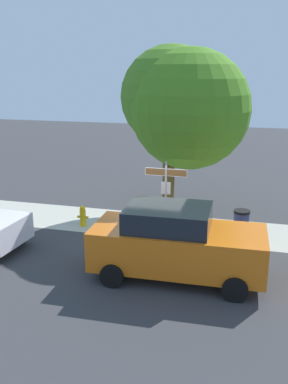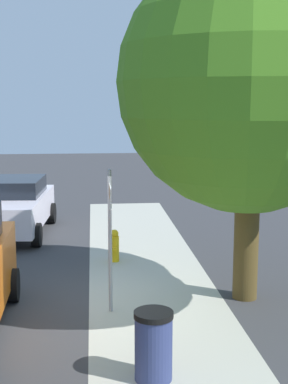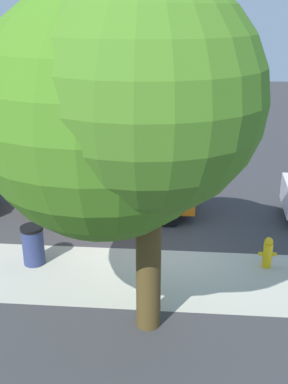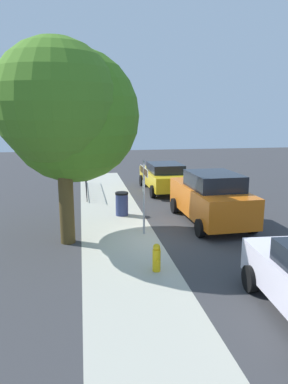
% 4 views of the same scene
% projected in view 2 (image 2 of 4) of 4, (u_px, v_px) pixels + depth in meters
% --- Properties ---
extents(ground_plane, '(60.00, 60.00, 0.00)m').
position_uv_depth(ground_plane, '(89.00, 302.00, 10.32)').
color(ground_plane, '#38383A').
extents(sidewalk_strip, '(24.00, 2.60, 0.00)m').
position_uv_depth(sidewalk_strip, '(172.00, 346.00, 8.48)').
color(sidewalk_strip, '#B0AE9D').
rests_on(sidewalk_strip, ground_plane).
extents(street_sign, '(1.41, 0.07, 2.62)m').
position_uv_depth(street_sign, '(110.00, 215.00, 9.59)').
color(street_sign, '#9EA0A5').
rests_on(street_sign, ground_plane).
extents(shade_tree, '(4.93, 4.61, 6.45)m').
position_uv_depth(shade_tree, '(249.00, 77.00, 9.40)').
color(shade_tree, '#513F1D').
rests_on(shade_tree, ground_plane).
extents(car_white, '(4.23, 2.19, 1.59)m').
position_uv_depth(car_white, '(14.00, 206.00, 15.51)').
color(car_white, white).
rests_on(car_white, ground_plane).
extents(fire_hydrant, '(0.42, 0.22, 0.78)m').
position_uv_depth(fire_hydrant, '(114.00, 246.00, 12.89)').
color(fire_hydrant, yellow).
rests_on(fire_hydrant, ground_plane).
extents(trash_bin, '(0.55, 0.55, 0.98)m').
position_uv_depth(trash_bin, '(153.00, 345.00, 7.38)').
color(trash_bin, navy).
rests_on(trash_bin, ground_plane).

